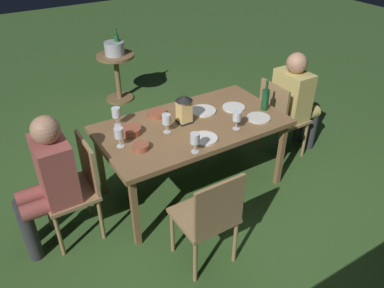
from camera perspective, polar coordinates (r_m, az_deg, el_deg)
name	(u,v)px	position (r m, az deg, el deg)	size (l,w,h in m)	color
ground_plane	(192,187)	(3.81, 0.00, -6.41)	(16.00, 16.00, 0.00)	#385B28
dining_table	(192,129)	(3.42, 0.00, 2.28)	(1.67, 0.91, 0.73)	olive
chair_head_far	(77,185)	(3.20, -16.85, -5.93)	(0.40, 0.42, 0.87)	#9E7A51
person_in_rust	(48,178)	(3.08, -20.74, -4.83)	(0.48, 0.38, 1.15)	#9E4C47
chair_head_near	(280,116)	(4.11, 13.00, 4.08)	(0.40, 0.42, 0.87)	#9E7A51
person_in_mustard	(295,99)	(4.17, 15.23, 6.55)	(0.48, 0.38, 1.15)	tan
chair_side_right_b	(209,216)	(2.80, 2.60, -10.74)	(0.42, 0.40, 0.87)	#9E7A51
lantern_centerpiece	(184,108)	(3.34, -1.19, 5.48)	(0.15, 0.15, 0.27)	black
green_bottle_on_table	(265,99)	(3.64, 10.94, 6.65)	(0.07, 0.07, 0.29)	#144723
wine_glass_a	(166,120)	(3.22, -3.85, 3.60)	(0.08, 0.08, 0.17)	silver
wine_glass_b	(119,134)	(3.07, -10.88, 1.51)	(0.08, 0.08, 0.17)	silver
wine_glass_c	(116,113)	(3.38, -11.29, 4.53)	(0.08, 0.08, 0.17)	silver
wine_glass_d	(195,139)	(2.95, 0.45, 0.71)	(0.08, 0.08, 0.17)	silver
wine_glass_e	(237,117)	(3.28, 6.76, 4.05)	(0.08, 0.08, 0.17)	silver
plate_a	(234,107)	(3.67, 6.27, 5.47)	(0.21, 0.21, 0.01)	white
plate_b	(259,118)	(3.52, 9.93, 3.88)	(0.21, 0.21, 0.01)	silver
plate_c	(203,111)	(3.59, 1.68, 5.01)	(0.24, 0.24, 0.01)	white
plate_d	(204,138)	(3.17, 1.85, 0.85)	(0.22, 0.22, 0.01)	white
bowl_olives	(141,147)	(3.06, -7.63, -0.38)	(0.13, 0.13, 0.05)	#9E5138
bowl_bread	(157,114)	(3.52, -5.28, 4.56)	(0.16, 0.16, 0.04)	#9E5138
bowl_salad	(132,131)	(3.27, -9.03, 2.00)	(0.17, 0.17, 0.06)	#9E5138
side_table	(117,70)	(5.37, -11.19, 10.77)	(0.50, 0.50, 0.65)	brown
ice_bucket	(114,48)	(5.26, -11.54, 13.97)	(0.26, 0.26, 0.34)	#B2B7BF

